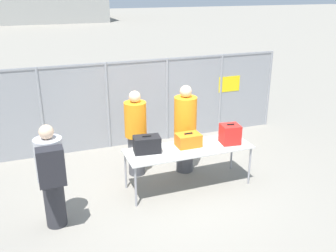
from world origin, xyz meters
name	(u,v)px	position (x,y,z in m)	size (l,w,h in m)	color
ground_plane	(172,184)	(0.00, 0.00, 0.00)	(120.00, 120.00, 0.00)	gray
fence_section	(139,101)	(0.02, 2.22, 1.07)	(7.40, 0.07, 2.04)	gray
inspection_table	(189,150)	(0.26, -0.17, 0.75)	(2.40, 0.80, 0.80)	silver
suitcase_black	(147,144)	(-0.51, -0.06, 0.95)	(0.51, 0.35, 0.32)	black
suitcase_orange	(188,140)	(0.30, -0.07, 0.92)	(0.45, 0.32, 0.27)	orange
suitcase_red	(230,134)	(1.10, -0.22, 0.98)	(0.38, 0.36, 0.39)	red
traveler_hooded	(51,174)	(-2.22, -0.62, 0.95)	(0.43, 0.66, 1.72)	#2D2D33
security_worker_near	(185,128)	(0.46, 0.46, 0.94)	(0.45, 0.45, 1.83)	#4C4C51
security_worker_far	(136,132)	(-0.51, 0.68, 0.91)	(0.43, 0.43, 1.76)	#4C4C51
utility_trailer	(151,103)	(0.93, 4.08, 0.38)	(3.73, 2.07, 0.64)	white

